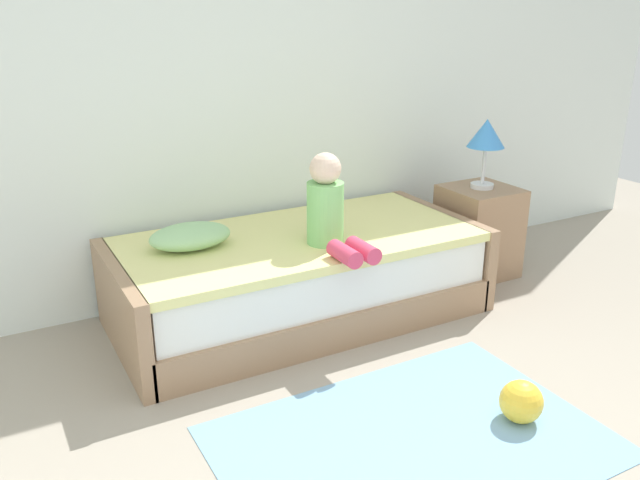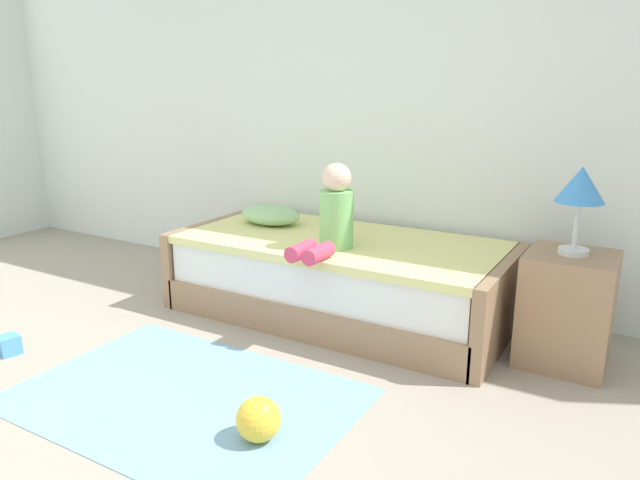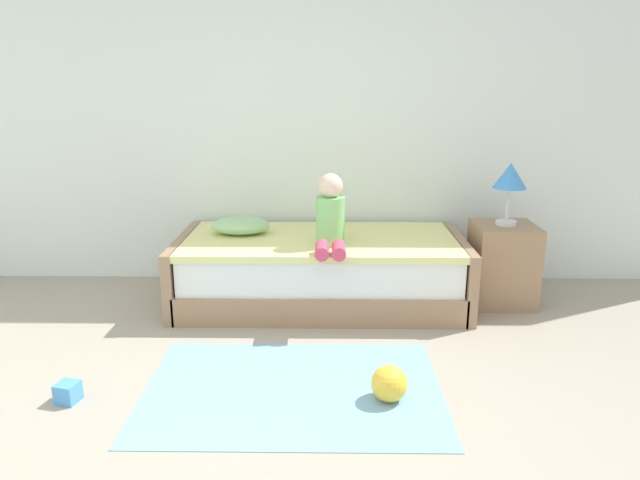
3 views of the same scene
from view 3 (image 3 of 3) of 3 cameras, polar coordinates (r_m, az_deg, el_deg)
ground_plane at (r=2.64m, az=-4.15°, el=-22.13°), size 9.20×9.20×0.00m
wall_rear at (r=4.69m, az=-1.78°, el=13.49°), size 7.20×0.10×2.90m
bed at (r=4.31m, az=0.05°, el=-3.02°), size 2.11×1.00×0.50m
nightstand at (r=4.48m, az=17.58°, el=-2.28°), size 0.44×0.44×0.60m
table_lamp at (r=4.34m, az=18.26°, el=5.76°), size 0.24×0.24×0.45m
child_figure at (r=3.96m, az=1.02°, el=2.24°), size 0.20×0.51×0.50m
pillow at (r=4.36m, az=-7.84°, el=1.44°), size 0.44×0.30×0.13m
toy_ball at (r=3.10m, az=6.86°, el=-13.91°), size 0.19×0.19×0.19m
area_rug at (r=3.22m, az=-2.69°, el=-14.48°), size 1.60×1.10×0.01m
toy_block at (r=3.35m, az=-23.65°, el=-13.63°), size 0.13×0.13×0.11m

